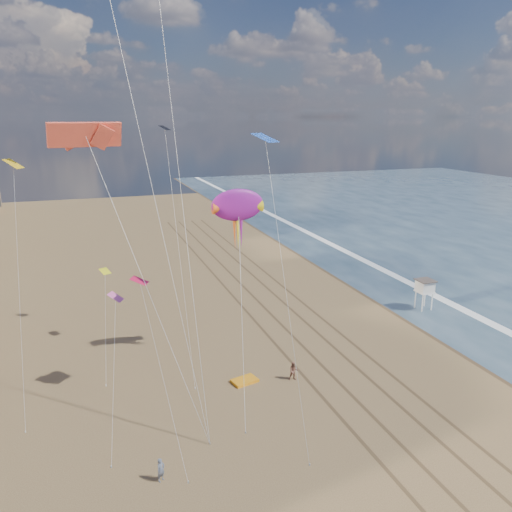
{
  "coord_description": "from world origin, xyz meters",
  "views": [
    {
      "loc": [
        -18.21,
        -16.17,
        21.98
      ],
      "look_at": [
        -3.41,
        26.0,
        9.5
      ],
      "focal_mm": 35.0,
      "sensor_mm": 36.0,
      "label": 1
    }
  ],
  "objects_px": {
    "show_kite": "(238,205)",
    "kite_flyer_b": "(294,371)",
    "grounded_kite": "(245,381)",
    "lifeguard_stand": "(425,287)",
    "kite_flyer_a": "(161,470)"
  },
  "relations": [
    {
      "from": "show_kite",
      "to": "kite_flyer_b",
      "type": "xyz_separation_m",
      "value": [
        3.12,
        -5.81,
        -13.67
      ]
    },
    {
      "from": "kite_flyer_a",
      "to": "kite_flyer_b",
      "type": "height_order",
      "value": "kite_flyer_b"
    },
    {
      "from": "show_kite",
      "to": "kite_flyer_a",
      "type": "xyz_separation_m",
      "value": [
        -9.68,
        -14.51,
        -13.73
      ]
    },
    {
      "from": "grounded_kite",
      "to": "show_kite",
      "type": "distance_m",
      "value": 15.19
    },
    {
      "from": "show_kite",
      "to": "kite_flyer_a",
      "type": "bearing_deg",
      "value": -123.7
    },
    {
      "from": "lifeguard_stand",
      "to": "show_kite",
      "type": "relative_size",
      "value": 0.2
    },
    {
      "from": "grounded_kite",
      "to": "show_kite",
      "type": "relative_size",
      "value": 0.12
    },
    {
      "from": "lifeguard_stand",
      "to": "show_kite",
      "type": "bearing_deg",
      "value": -169.8
    },
    {
      "from": "show_kite",
      "to": "grounded_kite",
      "type": "bearing_deg",
      "value": -101.95
    },
    {
      "from": "grounded_kite",
      "to": "kite_flyer_a",
      "type": "xyz_separation_m",
      "value": [
        -8.67,
        -9.76,
        0.67
      ]
    },
    {
      "from": "kite_flyer_b",
      "to": "kite_flyer_a",
      "type": "bearing_deg",
      "value": -134.37
    },
    {
      "from": "kite_flyer_a",
      "to": "show_kite",
      "type": "bearing_deg",
      "value": 22.43
    },
    {
      "from": "lifeguard_stand",
      "to": "show_kite",
      "type": "height_order",
      "value": "show_kite"
    },
    {
      "from": "kite_flyer_a",
      "to": "kite_flyer_b",
      "type": "bearing_deg",
      "value": 0.35
    },
    {
      "from": "lifeguard_stand",
      "to": "kite_flyer_b",
      "type": "xyz_separation_m",
      "value": [
        -21.16,
        -10.18,
        -1.94
      ]
    }
  ]
}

